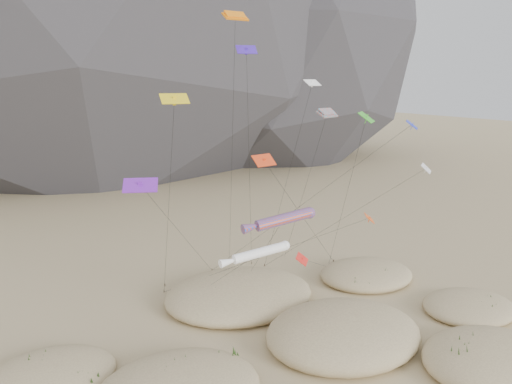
% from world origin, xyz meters
% --- Properties ---
extents(ground, '(500.00, 500.00, 0.00)m').
position_xyz_m(ground, '(0.00, 0.00, 0.00)').
color(ground, '#CCB789').
rests_on(ground, ground).
extents(dunes, '(49.12, 39.83, 3.73)m').
position_xyz_m(dunes, '(-1.36, 4.56, 0.67)').
color(dunes, '#CCB789').
rests_on(dunes, ground).
extents(dune_grass, '(42.53, 28.69, 1.47)m').
position_xyz_m(dune_grass, '(-1.47, 4.72, 0.85)').
color(dune_grass, black).
rests_on(dune_grass, ground).
extents(kite_stakes, '(22.43, 6.10, 0.30)m').
position_xyz_m(kite_stakes, '(2.28, 23.56, 0.15)').
color(kite_stakes, '#3F2D1E').
rests_on(kite_stakes, ground).
extents(rainbow_tube_kite, '(7.36, 13.50, 11.78)m').
position_xyz_m(rainbow_tube_kite, '(-1.36, 8.65, 10.95)').
color(rainbow_tube_kite, red).
rests_on(rainbow_tube_kite, ground).
extents(white_tube_kite, '(6.40, 15.26, 9.99)m').
position_xyz_m(white_tube_kite, '(-5.32, 5.92, 9.34)').
color(white_tube_kite, white).
rests_on(white_tube_kite, ground).
extents(orange_parafoil, '(6.98, 14.37, 29.12)m').
position_xyz_m(orange_parafoil, '(-2.46, 15.22, 28.21)').
color(orange_parafoil, orange).
rests_on(orange_parafoil, ground).
extents(multi_parafoil, '(5.38, 14.71, 20.34)m').
position_xyz_m(multi_parafoil, '(6.07, 12.44, 19.64)').
color(multi_parafoil, '#FF351A').
rests_on(multi_parafoil, ground).
extents(delta_kites, '(31.90, 21.20, 26.09)m').
position_xyz_m(delta_kites, '(1.87, 10.71, 16.61)').
color(delta_kites, red).
rests_on(delta_kites, ground).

